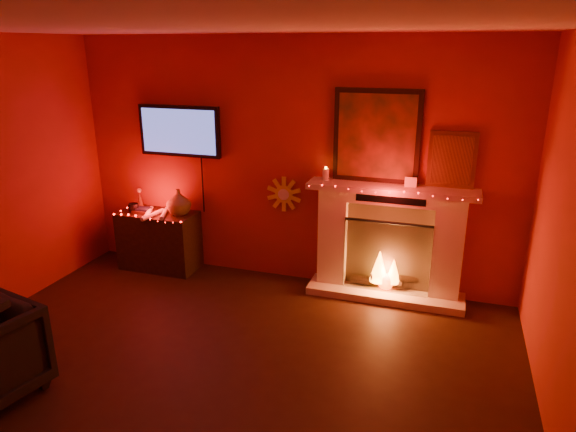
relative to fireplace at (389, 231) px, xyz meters
name	(u,v)px	position (x,y,z in m)	size (l,w,h in m)	color
room	(172,242)	(-1.14, -2.39, 0.63)	(5.00, 5.00, 5.00)	black
fireplace	(389,231)	(0.00, 0.00, 0.00)	(1.72, 0.40, 2.18)	beige
tv	(180,131)	(-2.44, 0.06, 0.92)	(1.00, 0.07, 1.24)	black
sunburst_clock	(284,194)	(-1.19, 0.09, 0.28)	(0.40, 0.03, 0.40)	yellow
console_table	(160,237)	(-2.68, -0.13, -0.33)	(0.92, 0.57, 1.00)	black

